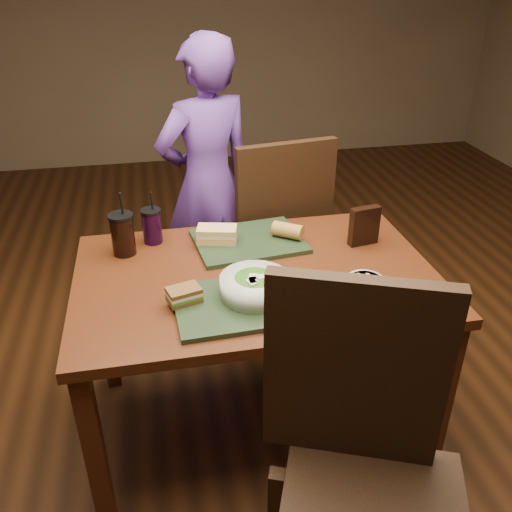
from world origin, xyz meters
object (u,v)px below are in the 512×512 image
Objects in this scene: diner at (207,184)px; sandwich_far at (217,234)px; baguette_far at (288,230)px; chip_bag at (364,226)px; chair_far at (279,231)px; cup_berry at (152,226)px; tray_far at (249,241)px; salad_bowl at (255,285)px; sandwich_near at (184,295)px; tray_near at (239,304)px; dining_table at (256,294)px; baguette_near at (290,306)px; soup_bowl at (365,285)px; chair_near at (363,461)px; cup_cola at (123,234)px.

diner reaches higher than sandwich_far.
chip_bag is (0.29, -0.08, 0.03)m from baguette_far.
chair_far reaches higher than cup_berry.
chair_far reaches higher than baguette_far.
tray_far is 0.41m from salad_bowl.
chair_far is at bearing 56.93° from sandwich_near.
cup_berry is at bearing 116.74° from tray_near.
baguette_near is at bearing -80.22° from dining_table.
tray_far is 0.39m from cup_berry.
chair_far is 6.55× the size of soup_bowl.
dining_table is 5.96× the size of cup_berry.
chair_near is 2.61× the size of tray_near.
tray_far is at bearing 96.61° from chair_near.
sandwich_far is at bearing 106.59° from baguette_near.
soup_bowl is at bearing -3.67° from sandwich_near.
cup_cola is (-0.48, 0.01, 0.07)m from tray_far.
baguette_near is 0.53m from baguette_far.
salad_bowl is 0.44m from baguette_far.
sandwich_far is (-0.04, -0.71, 0.07)m from diner.
cup_berry reaches higher than baguette_far.
dining_table is at bearing -65.63° from sandwich_far.
sandwich_far is at bearing 160.51° from chip_bag.
cup_cola is (-0.36, 0.00, 0.03)m from sandwich_far.
chair_far is at bearing 26.90° from cup_berry.
sandwich_far is at bearing 67.82° from sandwich_near.
diner is 6.28× the size of salad_bowl.
cup_berry is at bearing -153.10° from chair_far.
chair_near is 1.72m from diner.
chair_far reaches higher than soup_bowl.
diner is at bearing 96.54° from chair_near.
salad_bowl is 1.92× the size of sandwich_near.
baguette_near reaches higher than soup_bowl.
chair_far reaches higher than salad_bowl.
tray_near is 2.58× the size of soup_bowl.
dining_table is 7.68× the size of sandwich_far.
salad_bowl is 2.01× the size of baguette_near.
cup_berry is (-0.08, 0.48, 0.03)m from sandwich_near.
chair_far reaches higher than tray_far.
dining_table is 1.22× the size of chair_far.
dining_table is 0.89× the size of diner.
sandwich_near is 0.56× the size of cup_berry.
diner is 0.82m from cup_cola.
tray_near is (-0.10, -0.20, 0.10)m from dining_table.
sandwich_far is at bearing -132.18° from chair_far.
cup_berry is 1.39× the size of chip_bag.
baguette_far is at bearing -10.80° from cup_berry.
sandwich_far is at bearing -17.98° from cup_berry.
tray_near is at bearing -152.80° from salad_bowl.
sandwich_near is 0.79m from chip_bag.
chair_near is at bearing -76.46° from sandwich_far.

